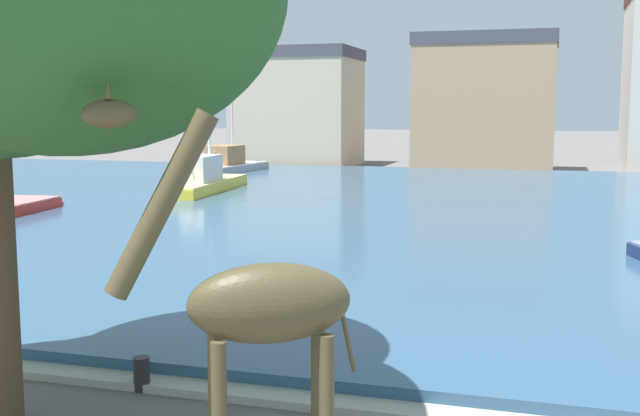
{
  "coord_description": "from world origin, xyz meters",
  "views": [
    {
      "loc": [
        6.01,
        -2.12,
        4.08
      ],
      "look_at": [
        1.76,
        12.01,
        2.2
      ],
      "focal_mm": 43.81,
      "sensor_mm": 36.0,
      "label": 1
    }
  ],
  "objects_px": {
    "sailboat_grey": "(232,166)",
    "mooring_bollard": "(142,374)",
    "sailboat_yellow": "(210,183)",
    "giraffe_statue": "(256,312)"
  },
  "relations": [
    {
      "from": "giraffe_statue",
      "to": "sailboat_yellow",
      "type": "distance_m",
      "value": 29.59
    },
    {
      "from": "sailboat_grey",
      "to": "sailboat_yellow",
      "type": "relative_size",
      "value": 1.01
    },
    {
      "from": "giraffe_statue",
      "to": "sailboat_grey",
      "type": "bearing_deg",
      "value": 113.47
    },
    {
      "from": "sailboat_yellow",
      "to": "mooring_bollard",
      "type": "xyz_separation_m",
      "value": [
        9.75,
        -23.51,
        -0.4
      ]
    },
    {
      "from": "mooring_bollard",
      "to": "sailboat_grey",
      "type": "bearing_deg",
      "value": 111.08
    },
    {
      "from": "sailboat_grey",
      "to": "sailboat_yellow",
      "type": "xyz_separation_m",
      "value": [
        3.43,
        -10.71,
        0.03
      ]
    },
    {
      "from": "sailboat_yellow",
      "to": "mooring_bollard",
      "type": "distance_m",
      "value": 25.45
    },
    {
      "from": "giraffe_statue",
      "to": "sailboat_grey",
      "type": "relative_size",
      "value": 0.45
    },
    {
      "from": "sailboat_grey",
      "to": "mooring_bollard",
      "type": "xyz_separation_m",
      "value": [
        13.19,
        -34.22,
        -0.37
      ]
    },
    {
      "from": "sailboat_grey",
      "to": "giraffe_statue",
      "type": "bearing_deg",
      "value": -66.53
    }
  ]
}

